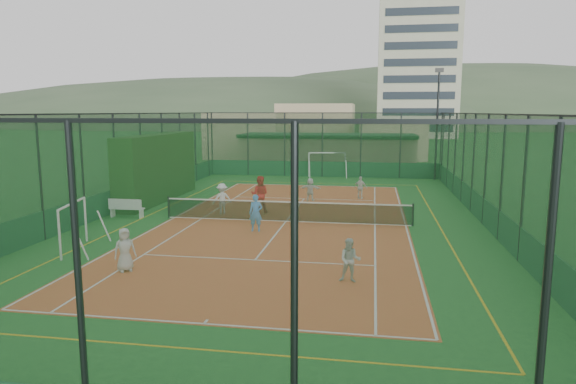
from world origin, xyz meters
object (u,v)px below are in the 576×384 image
object	(u,v)px
apartment_tower	(417,60)
child_near_mid	(256,213)
child_near_right	(350,260)
child_far_left	(222,199)
white_bench	(127,208)
futsal_goal_far	(327,165)
child_near_left	(125,250)
coach	(260,194)
child_far_right	(361,188)
futsal_goal_near	(73,227)
floodlight_ne	(437,125)
clubhouse	(328,152)
child_far_back	(310,189)

from	to	relation	value
apartment_tower	child_near_mid	xyz separation A→B (m)	(-12.96, -84.11, -14.20)
child_near_right	child_far_left	distance (m)	11.58
white_bench	apartment_tower	bearing A→B (deg)	77.93
futsal_goal_far	child_near_left	xyz separation A→B (m)	(-4.24, -25.20, -0.23)
child_near_mid	coach	bearing A→B (deg)	94.51
child_near_mid	child_near_right	distance (m)	7.43
child_far_left	child_far_right	bearing A→B (deg)	-169.25
futsal_goal_near	coach	world-z (taller)	coach
floodlight_ne	child_near_right	xyz separation A→B (m)	(-5.25, -24.77, -3.44)
child_far_right	child_near_mid	bearing A→B (deg)	80.64
futsal_goal_far	child_near_mid	xyz separation A→B (m)	(-1.35, -19.03, -0.15)
child_far_right	apartment_tower	bearing A→B (deg)	-80.97
clubhouse	child_near_mid	size ratio (longest dim) A/B	9.61
child_near_left	child_far_right	distance (m)	16.82
child_far_right	futsal_goal_near	bearing A→B (deg)	67.89
futsal_goal_near	child_far_left	distance (m)	8.19
futsal_goal_near	child_near_left	xyz separation A→B (m)	(3.08, -2.07, -0.16)
clubhouse	child_near_left	size ratio (longest dim) A/B	10.74
child_near_mid	child_far_back	bearing A→B (deg)	74.56
apartment_tower	coach	size ratio (longest dim) A/B	15.97
white_bench	child_far_left	size ratio (longest dim) A/B	1.11
child_near_left	child_far_right	bearing A→B (deg)	26.21
child_far_left	futsal_goal_far	bearing A→B (deg)	-133.50
child_near_right	child_far_right	distance (m)	15.12
white_bench	futsal_goal_near	xyz separation A→B (m)	(0.87, -5.89, 0.40)
apartment_tower	coach	bearing A→B (deg)	-99.69
futsal_goal_far	child_far_left	size ratio (longest dim) A/B	1.90
coach	floodlight_ne	bearing A→B (deg)	-127.80
floodlight_ne	futsal_goal_far	distance (m)	8.81
white_bench	child_near_mid	bearing A→B (deg)	-13.16
clubhouse	child_near_left	distance (m)	30.54
clubhouse	child_far_back	size ratio (longest dim) A/B	11.59
clubhouse	apartment_tower	world-z (taller)	apartment_tower
floodlight_ne	clubhouse	world-z (taller)	floodlight_ne
child_near_right	futsal_goal_near	bearing A→B (deg)	171.09
futsal_goal_near	child_far_back	size ratio (longest dim) A/B	2.08
child_near_right	coach	size ratio (longest dim) A/B	0.72
child_near_mid	futsal_goal_near	bearing A→B (deg)	-151.21
clubhouse	child_near_right	bearing A→B (deg)	-83.67
child_near_mid	child_far_right	size ratio (longest dim) A/B	1.19
futsal_goal_far	child_far_left	bearing A→B (deg)	-115.16
futsal_goal_far	child_far_right	size ratio (longest dim) A/B	2.21
futsal_goal_far	child_near_left	world-z (taller)	futsal_goal_far
floodlight_ne	white_bench	xyz separation A→B (m)	(-16.40, -16.93, -3.64)
futsal_goal_near	child_near_left	distance (m)	3.71
apartment_tower	futsal_goal_far	xyz separation A→B (m)	(-11.61, -65.08, -14.05)
apartment_tower	white_bench	xyz separation A→B (m)	(-19.80, -82.33, -14.52)
clubhouse	futsal_goal_far	xyz separation A→B (m)	(0.39, -5.08, -0.63)
futsal_goal_near	child_far_right	world-z (taller)	futsal_goal_near
clubhouse	floodlight_ne	bearing A→B (deg)	-32.12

